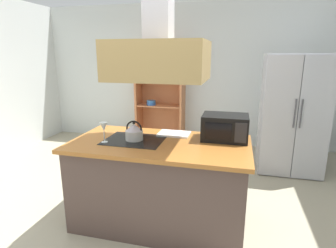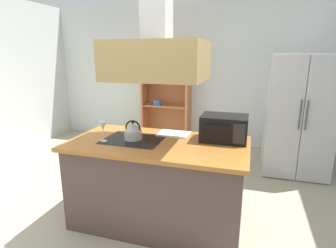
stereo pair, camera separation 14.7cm
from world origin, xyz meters
name	(u,v)px [view 2 (the right image)]	position (x,y,z in m)	size (l,w,h in m)	color
ground_plane	(135,222)	(0.00, 0.00, 0.00)	(7.80, 7.80, 0.00)	#A29A82
wall_back	(195,75)	(0.00, 3.00, 1.35)	(6.00, 0.12, 2.70)	silver
kitchen_island	(158,182)	(0.23, 0.11, 0.45)	(1.80, 0.95, 0.90)	#4B3A34
range_hood	(157,49)	(0.23, 0.11, 1.80)	(0.90, 0.70, 1.18)	#A8884F
refrigerator	(298,115)	(1.78, 1.94, 0.88)	(0.90, 0.78, 1.77)	#B8B9C4
dish_cabinet	(167,101)	(-0.51, 2.78, 0.85)	(0.94, 0.40, 1.91)	#BF7245
kettle	(133,131)	(-0.04, 0.11, 0.99)	(0.18, 0.18, 0.20)	#BBBDB8
cutting_board	(174,134)	(0.31, 0.40, 0.91)	(0.34, 0.24, 0.02)	white
microwave	(224,128)	(0.86, 0.36, 1.03)	(0.46, 0.35, 0.26)	black
wine_glass_on_counter	(103,127)	(-0.30, -0.03, 1.05)	(0.08, 0.08, 0.21)	silver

